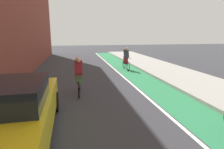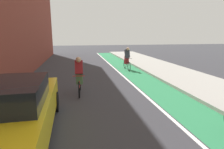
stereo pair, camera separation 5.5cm
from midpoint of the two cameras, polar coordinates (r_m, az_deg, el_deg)
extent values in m
plane|color=#38383D|center=(7.15, -2.73, -8.43)|extent=(73.07, 73.07, 0.00)
cube|color=#2D8451|center=(9.71, 11.51, -3.08)|extent=(1.60, 33.22, 0.00)
cube|color=white|center=(9.41, 6.44, -3.41)|extent=(0.12, 33.22, 0.00)
cube|color=#A8A59E|center=(10.86, 23.49, -1.87)|extent=(3.28, 33.22, 0.14)
cube|color=yellow|center=(5.00, -28.24, -10.90)|extent=(1.87, 4.52, 0.70)
cube|color=black|center=(4.61, -29.67, -5.34)|extent=(1.60, 1.92, 0.55)
cylinder|color=black|center=(6.86, -30.79, -8.19)|extent=(0.24, 0.67, 0.66)
cylinder|color=black|center=(6.53, -17.17, -7.95)|extent=(0.24, 0.67, 0.66)
torus|color=black|center=(7.66, -10.19, -4.63)|extent=(0.08, 0.66, 0.66)
torus|color=black|center=(8.67, -9.97, -2.63)|extent=(0.08, 0.66, 0.66)
cylinder|color=red|center=(8.10, -10.13, -2.07)|extent=(0.09, 0.96, 0.33)
cylinder|color=red|center=(8.26, -10.11, -1.22)|extent=(0.04, 0.12, 0.55)
cylinder|color=red|center=(7.59, -10.33, -0.48)|extent=(0.48, 0.05, 0.02)
cube|color=#4C7247|center=(8.17, -10.15, -0.87)|extent=(0.29, 0.25, 0.56)
cube|color=maroon|center=(7.95, -10.30, 2.15)|extent=(0.34, 0.42, 0.60)
sphere|color=tan|center=(7.75, -10.43, 4.43)|extent=(0.22, 0.22, 0.22)
cube|color=#4C7247|center=(8.07, -10.28, 2.44)|extent=(0.27, 0.29, 0.39)
torus|color=black|center=(13.00, 4.76, 2.43)|extent=(0.04, 0.65, 0.65)
torus|color=black|center=(14.00, 3.54, 3.14)|extent=(0.04, 0.65, 0.65)
cylinder|color=black|center=(13.47, 4.14, 3.72)|extent=(0.05, 0.96, 0.33)
cylinder|color=black|center=(13.63, 3.94, 4.17)|extent=(0.04, 0.12, 0.55)
cylinder|color=black|center=(13.00, 4.70, 4.88)|extent=(0.48, 0.03, 0.02)
cube|color=maroon|center=(13.54, 4.03, 4.41)|extent=(0.28, 0.24, 0.56)
cube|color=#333842|center=(13.37, 4.21, 6.29)|extent=(0.32, 0.40, 0.60)
sphere|color=tan|center=(13.19, 4.42, 7.69)|extent=(0.22, 0.22, 0.22)
camera|label=1|loc=(0.03, -90.25, -0.05)|focal=30.25mm
camera|label=2|loc=(0.03, 89.75, 0.05)|focal=30.25mm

